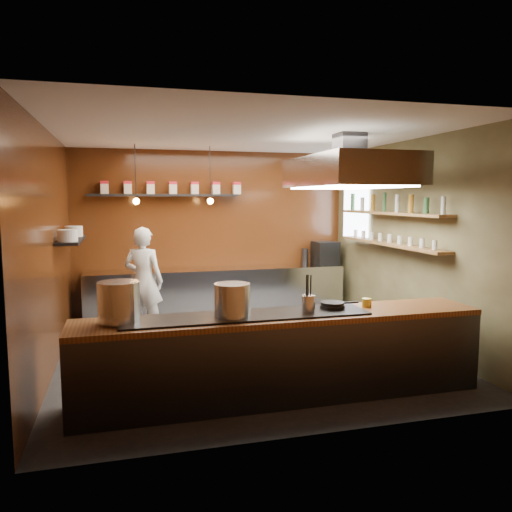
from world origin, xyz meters
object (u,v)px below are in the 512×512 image
object	(u,v)px
espresso_machine	(325,253)
extractor_hood	(349,171)
stockpot_small	(232,300)
chef	(144,281)
stockpot_large	(119,301)

from	to	relation	value
espresso_machine	extractor_hood	bearing A→B (deg)	-111.39
stockpot_small	chef	distance (m)	3.14
extractor_hood	stockpot_large	world-z (taller)	extractor_hood
extractor_hood	chef	size ratio (longest dim) A/B	1.17
extractor_hood	stockpot_small	world-z (taller)	extractor_hood
extractor_hood	chef	xyz separation A→B (m)	(-2.63, 1.78, -1.65)
extractor_hood	stockpot_small	distance (m)	2.64
stockpot_large	stockpot_small	xyz separation A→B (m)	(1.12, -0.11, -0.03)
extractor_hood	stockpot_small	bearing A→B (deg)	-146.10
stockpot_large	chef	size ratio (longest dim) A/B	0.24
stockpot_large	espresso_machine	xyz separation A→B (m)	(3.78, 3.78, -0.02)
chef	stockpot_small	bearing A→B (deg)	128.52
stockpot_small	espresso_machine	size ratio (longest dim) A/B	0.86
stockpot_small	espresso_machine	world-z (taller)	espresso_machine
stockpot_large	stockpot_small	distance (m)	1.13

